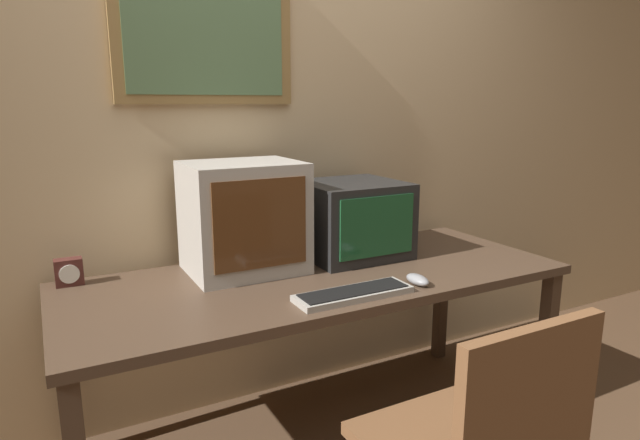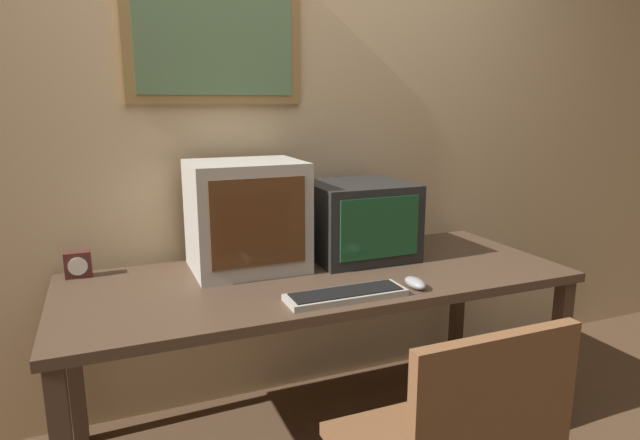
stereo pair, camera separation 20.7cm
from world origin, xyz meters
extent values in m
cube|color=#D1B284|center=(0.00, 1.37, 1.30)|extent=(8.00, 0.05, 2.60)
cube|color=olive|center=(-0.29, 1.33, 1.65)|extent=(0.74, 0.02, 0.53)
cube|color=#56754C|center=(-0.29, 1.32, 1.65)|extent=(0.66, 0.01, 0.46)
cube|color=#4C3828|center=(0.00, 0.89, 0.71)|extent=(1.97, 0.78, 0.04)
cube|color=#4C3828|center=(0.94, 0.55, 0.34)|extent=(0.06, 0.06, 0.69)
cube|color=#4C3828|center=(-0.94, 1.24, 0.34)|extent=(0.06, 0.06, 0.69)
cube|color=#4C3828|center=(0.94, 1.24, 0.34)|extent=(0.06, 0.06, 0.69)
cube|color=#B7B2A8|center=(-0.24, 1.08, 0.94)|extent=(0.44, 0.36, 0.44)
cube|color=#563319|center=(-0.24, 0.90, 0.95)|extent=(0.36, 0.01, 0.33)
cube|color=black|center=(0.25, 1.07, 0.89)|extent=(0.43, 0.40, 0.33)
cube|color=#194C28|center=(0.25, 0.87, 0.89)|extent=(0.35, 0.01, 0.25)
cube|color=#A8A399|center=(-0.02, 0.61, 0.73)|extent=(0.43, 0.13, 0.02)
cube|color=black|center=(-0.02, 0.61, 0.75)|extent=(0.39, 0.11, 0.00)
ellipsoid|color=gray|center=(0.26, 0.61, 0.74)|extent=(0.06, 0.11, 0.04)
cube|color=#4C231E|center=(-0.88, 1.22, 0.77)|extent=(0.10, 0.05, 0.10)
cylinder|color=white|center=(-0.88, 1.19, 0.77)|extent=(0.07, 0.00, 0.07)
cube|color=brown|center=(0.00, -0.13, 0.68)|extent=(0.43, 0.04, 0.43)
camera|label=1|loc=(-0.95, -0.89, 1.39)|focal=30.00mm
camera|label=2|loc=(-0.77, -0.98, 1.39)|focal=30.00mm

